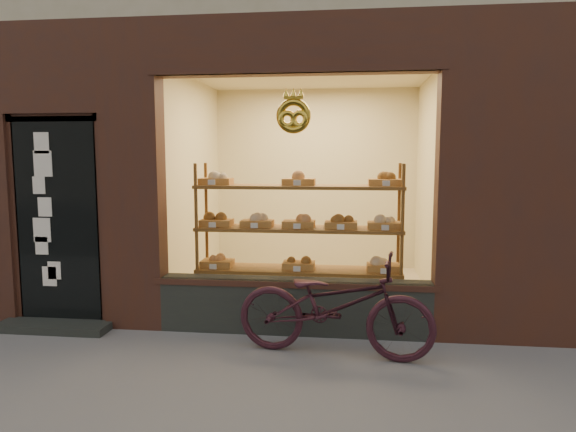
# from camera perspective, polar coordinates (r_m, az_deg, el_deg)

# --- Properties ---
(display_shelf) EXTENTS (2.20, 0.45, 1.70)m
(display_shelf) POSITION_cam_1_polar(r_m,az_deg,el_deg) (5.52, 1.20, -2.93)
(display_shelf) COLOR #5A3413
(display_shelf) RESTS_ON ground
(bicycle) EXTENTS (1.82, 0.85, 0.92)m
(bicycle) POSITION_cam_1_polar(r_m,az_deg,el_deg) (4.63, 5.17, -9.82)
(bicycle) COLOR #31141E
(bicycle) RESTS_ON ground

